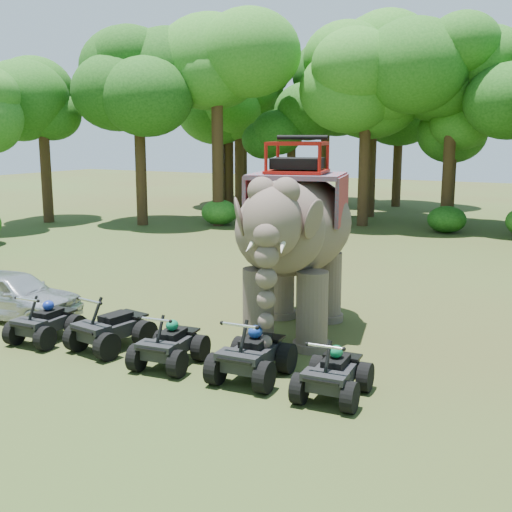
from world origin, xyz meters
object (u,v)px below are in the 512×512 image
Objects in this scene: atv_0 at (45,317)px; atv_1 at (111,321)px; elephant at (296,237)px; atv_2 at (169,338)px; atv_3 at (252,347)px; atv_4 at (333,367)px; parked_car at (12,294)px.

atv_1 is (1.73, 0.31, 0.06)m from atv_0.
elephant is 4.02m from atv_2.
elephant is 3.64m from atv_3.
atv_3 is at bearing 7.34° from atv_1.
atv_4 is (7.15, 0.15, 0.01)m from atv_0.
atv_3 is (0.54, -3.17, -1.71)m from elephant.
atv_1 is (-3.12, -3.12, -1.72)m from elephant.
atv_0 is at bearing -121.39° from parked_car.
elephant is 4.73m from atv_1.
atv_4 is at bearing -68.61° from elephant.
atv_2 is at bearing -125.31° from elephant.
atv_1 is 1.08× the size of atv_2.
elephant reaches higher than atv_0.
atv_0 is 1.76m from atv_1.
atv_4 is at bearing -1.75° from atv_0.
atv_2 is at bearing -177.80° from atv_3.
parked_car is at bearing 170.95° from atv_3.
atv_2 is 0.91× the size of atv_3.
atv_4 is (3.63, 0.09, -0.00)m from atv_2.
atv_1 is 5.43m from atv_4.
parked_car and atv_3 have the same top height.
parked_car is 2.18× the size of atv_3.
elephant is at bearing -78.58° from parked_car.
atv_1 is at bearing 175.45° from atv_3.
elephant is at bearing 95.93° from atv_3.
atv_1 reaches higher than atv_0.
atv_2 is at bearing -1.97° from atv_0.
parked_car reaches higher than atv_0.
atv_4 is (9.35, -0.81, -0.06)m from parked_car.
atv_2 is (-1.33, -3.36, -1.77)m from elephant.
atv_0 is 0.99× the size of atv_4.
atv_2 is (5.72, -0.90, -0.06)m from parked_car.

